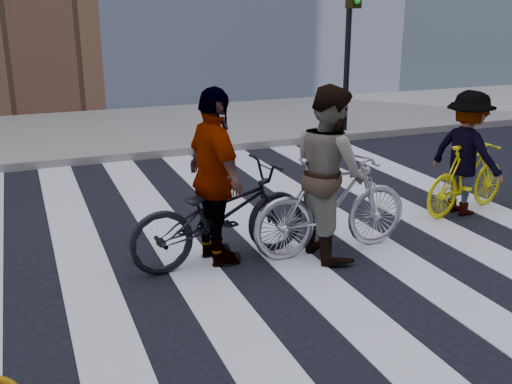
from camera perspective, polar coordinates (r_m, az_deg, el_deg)
ground at (r=6.73m, az=-1.39°, el=-6.71°), size 100.00×100.00×0.00m
sidewalk_far at (r=13.70m, az=-12.52°, el=5.75°), size 100.00×5.00×0.15m
zebra_crosswalk at (r=6.73m, az=-1.39°, el=-6.67°), size 8.25×10.00×0.01m
traffic_signal at (r=12.87m, az=8.98°, el=15.13°), size 0.22×0.42×3.33m
bike_silver_mid at (r=6.84m, az=7.26°, el=-1.22°), size 1.94×0.56×1.16m
bike_yellow_right at (r=8.66m, az=19.45°, el=1.27°), size 1.69×0.83×0.98m
bike_dark_rear at (r=6.58m, az=-3.41°, el=-2.15°), size 2.17×0.97×1.11m
rider_mid at (r=6.70m, az=7.02°, el=1.90°), size 0.74×0.95×1.95m
rider_right at (r=8.55m, az=19.44°, el=3.50°), size 0.86×1.20×1.68m
rider_rear at (r=6.43m, az=-3.90°, el=1.35°), size 0.61×1.19×1.95m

